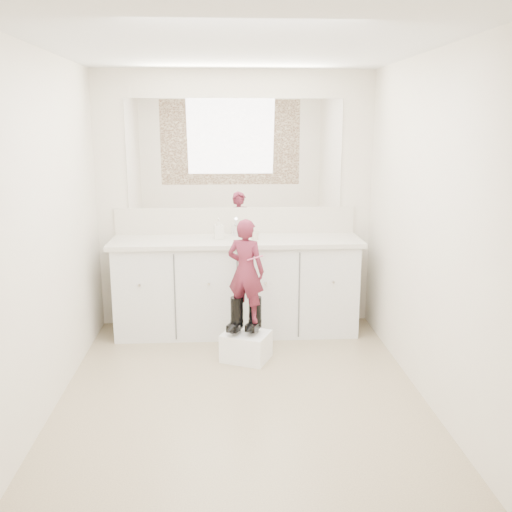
{
  "coord_description": "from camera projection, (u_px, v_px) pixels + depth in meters",
  "views": [
    {
      "loc": [
        -0.12,
        -3.88,
        1.92
      ],
      "look_at": [
        0.15,
        0.72,
        0.84
      ],
      "focal_mm": 40.0,
      "sensor_mm": 36.0,
      "label": 1
    }
  ],
  "objects": [
    {
      "name": "cup",
      "position": [
        255.0,
        235.0,
        5.16
      ],
      "size": [
        0.1,
        0.1,
        0.08
      ],
      "primitive_type": "imported",
      "rotation": [
        0.0,
        0.0,
        -0.23
      ],
      "color": "beige",
      "rests_on": "countertop"
    },
    {
      "name": "boot_right",
      "position": [
        255.0,
        315.0,
        4.69
      ],
      "size": [
        0.18,
        0.23,
        0.3
      ],
      "primitive_type": null,
      "rotation": [
        0.0,
        0.0,
        -0.42
      ],
      "color": "black",
      "rests_on": "step_stool"
    },
    {
      "name": "vanity_cabinet",
      "position": [
        237.0,
        288.0,
        5.31
      ],
      "size": [
        2.2,
        0.55,
        0.85
      ],
      "primitive_type": "cube",
      "color": "silver",
      "rests_on": "floor"
    },
    {
      "name": "wall_right",
      "position": [
        424.0,
        228.0,
        4.02
      ],
      "size": [
        0.0,
        3.0,
        3.0
      ],
      "primitive_type": "plane",
      "rotation": [
        1.57,
        0.0,
        -1.57
      ],
      "color": "beige",
      "rests_on": "floor"
    },
    {
      "name": "wall_front",
      "position": [
        251.0,
        292.0,
        2.49
      ],
      "size": [
        2.6,
        0.0,
        2.6
      ],
      "primitive_type": "plane",
      "rotation": [
        -1.57,
        0.0,
        0.0
      ],
      "color": "beige",
      "rests_on": "floor"
    },
    {
      "name": "mirror",
      "position": [
        235.0,
        154.0,
        5.29
      ],
      "size": [
        2.0,
        0.02,
        1.0
      ],
      "primitive_type": "cube",
      "color": "white",
      "rests_on": "wall_back"
    },
    {
      "name": "wall_back",
      "position": [
        235.0,
        201.0,
        5.4
      ],
      "size": [
        2.6,
        0.0,
        2.6
      ],
      "primitive_type": "plane",
      "rotation": [
        1.57,
        0.0,
        0.0
      ],
      "color": "beige",
      "rests_on": "floor"
    },
    {
      "name": "step_stool",
      "position": [
        246.0,
        346.0,
        4.72
      ],
      "size": [
        0.46,
        0.42,
        0.23
      ],
      "primitive_type": "cube",
      "rotation": [
        0.0,
        0.0,
        -0.42
      ],
      "color": "white",
      "rests_on": "floor"
    },
    {
      "name": "ceiling",
      "position": [
        239.0,
        47.0,
        3.67
      ],
      "size": [
        3.0,
        3.0,
        0.0
      ],
      "primitive_type": "plane",
      "rotation": [
        3.14,
        0.0,
        0.0
      ],
      "color": "white",
      "rests_on": "wall_back"
    },
    {
      "name": "soap_bottle",
      "position": [
        219.0,
        229.0,
        5.18
      ],
      "size": [
        0.1,
        0.1,
        0.19
      ],
      "primitive_type": "imported",
      "rotation": [
        0.0,
        0.0,
        0.12
      ],
      "color": "silver",
      "rests_on": "countertop"
    },
    {
      "name": "floor",
      "position": [
        241.0,
        389.0,
        4.22
      ],
      "size": [
        3.0,
        3.0,
        0.0
      ],
      "primitive_type": "plane",
      "color": "#806A54",
      "rests_on": "ground"
    },
    {
      "name": "countertop",
      "position": [
        236.0,
        241.0,
        5.2
      ],
      "size": [
        2.28,
        0.58,
        0.04
      ],
      "primitive_type": "cube",
      "color": "beige",
      "rests_on": "vanity_cabinet"
    },
    {
      "name": "toddler",
      "position": [
        246.0,
        271.0,
        4.6
      ],
      "size": [
        0.37,
        0.31,
        0.85
      ],
      "primitive_type": "imported",
      "rotation": [
        0.0,
        0.0,
        2.72
      ],
      "color": "#972E4D",
      "rests_on": "step_stool"
    },
    {
      "name": "dot_panel",
      "position": [
        251.0,
        189.0,
        2.39
      ],
      "size": [
        2.0,
        0.01,
        1.2
      ],
      "primitive_type": "cube",
      "color": "#472819",
      "rests_on": "wall_front"
    },
    {
      "name": "wall_left",
      "position": [
        49.0,
        232.0,
        3.87
      ],
      "size": [
        0.0,
        3.0,
        3.0
      ],
      "primitive_type": "plane",
      "rotation": [
        1.57,
        0.0,
        1.57
      ],
      "color": "beige",
      "rests_on": "floor"
    },
    {
      "name": "boot_left",
      "position": [
        237.0,
        315.0,
        4.68
      ],
      "size": [
        0.18,
        0.23,
        0.3
      ],
      "primitive_type": null,
      "rotation": [
        0.0,
        0.0,
        -0.42
      ],
      "color": "black",
      "rests_on": "step_stool"
    },
    {
      "name": "faucet",
      "position": [
        236.0,
        230.0,
        5.34
      ],
      "size": [
        0.08,
        0.08,
        0.1
      ],
      "primitive_type": "cylinder",
      "color": "silver",
      "rests_on": "countertop"
    },
    {
      "name": "toothbrush",
      "position": [
        255.0,
        258.0,
        4.5
      ],
      "size": [
        0.13,
        0.07,
        0.06
      ],
      "primitive_type": "cylinder",
      "rotation": [
        0.0,
        1.22,
        -0.42
      ],
      "color": "#DF5683",
      "rests_on": "toddler"
    },
    {
      "name": "backsplash",
      "position": [
        235.0,
        221.0,
        5.43
      ],
      "size": [
        2.28,
        0.03,
        0.25
      ],
      "primitive_type": "cube",
      "color": "beige",
      "rests_on": "countertop"
    }
  ]
}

